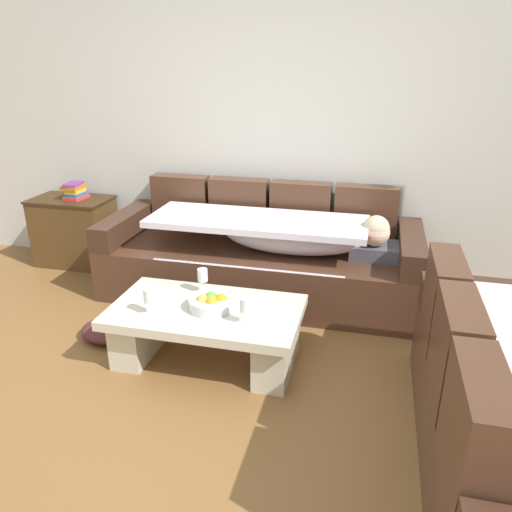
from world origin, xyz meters
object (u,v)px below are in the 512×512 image
Objects in this scene: coffee_table at (206,327)px; wine_glass_near_right at (245,306)px; open_magazine at (245,304)px; wine_glass_far_back at (203,276)px; wine_glass_near_left at (149,297)px; couch_along_wall at (265,257)px; fruit_bowl at (211,302)px; crumpled_garment at (109,331)px; side_cabinet at (75,231)px; book_stack_on_cabinet at (75,191)px.

wine_glass_near_right reaches higher than coffee_table.
wine_glass_far_back is at bearing 147.35° from open_magazine.
wine_glass_near_right is (0.60, 0.03, 0.00)m from wine_glass_near_left.
coffee_table is at bearing 156.14° from wine_glass_near_right.
couch_along_wall reaches higher than fruit_bowl.
couch_along_wall is at bearing 82.21° from coffee_table.
wine_glass_near_right is 0.51m from wine_glass_far_back.
fruit_bowl reaches higher than crumpled_garment.
side_cabinet is 0.40m from book_stack_on_cabinet.
fruit_bowl is 0.38m from wine_glass_near_left.
coffee_table is at bearing -36.10° from side_cabinet.
wine_glass_near_left is at bearing -155.75° from fruit_bowl.
open_magazine is at bearing 27.29° from fruit_bowl.
couch_along_wall reaches higher than open_magazine.
couch_along_wall is 1.07m from coffee_table.
side_cabinet is (-2.05, 1.41, -0.17)m from wine_glass_near_right.
fruit_bowl is 1.69× the size of wine_glass_far_back.
coffee_table is at bearing -66.85° from wine_glass_far_back.
coffee_table is 2.17m from side_cabinet.
wine_glass_far_back reaches higher than open_magazine.
wine_glass_near_left is 0.23× the size of side_cabinet.
side_cabinet is at bearing 135.34° from wine_glass_near_left.
fruit_bowl is 1.69× the size of wine_glass_near_right.
book_stack_on_cabinet is at bearing 173.04° from couch_along_wall.
wine_glass_near_right is at bearing -35.33° from book_stack_on_cabinet.
coffee_table is 0.41m from wine_glass_near_right.
wine_glass_near_left is at bearing -119.96° from wine_glass_far_back.
wine_glass_near_right is (0.26, -0.13, 0.07)m from fruit_bowl.
side_cabinet is at bearing -179.14° from book_stack_on_cabinet.
wine_glass_near_left and wine_glass_near_right have the same top height.
crumpled_garment is at bearing -50.23° from side_cabinet.
book_stack_on_cabinet reaches higher than wine_glass_near_left.
wine_glass_far_back is 0.36m from open_magazine.
couch_along_wall is 1.35m from crumpled_garment.
fruit_bowl is at bearing -36.50° from book_stack_on_cabinet.
side_cabinet is (-1.79, 1.28, -0.10)m from fruit_bowl.
fruit_bowl is 1.69× the size of wine_glass_near_left.
coffee_table is at bearing -169.94° from open_magazine.
crumpled_garment is at bearing -169.33° from wine_glass_far_back.
wine_glass_far_back is (-0.38, 0.34, 0.00)m from wine_glass_near_right.
wine_glass_near_right is 0.77× the size of book_stack_on_cabinet.
coffee_table is 0.19m from fruit_bowl.
side_cabinet reaches higher than fruit_bowl.
couch_along_wall is 9.03× the size of fruit_bowl.
book_stack_on_cabinet is at bearing 0.86° from side_cabinet.
couch_along_wall reaches higher than crumpled_garment.
wine_glass_near_right reaches higher than crumpled_garment.
wine_glass_far_back is at bearing 60.04° from wine_glass_near_left.
wine_glass_near_left is 0.77× the size of book_stack_on_cabinet.
fruit_bowl reaches higher than coffee_table.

